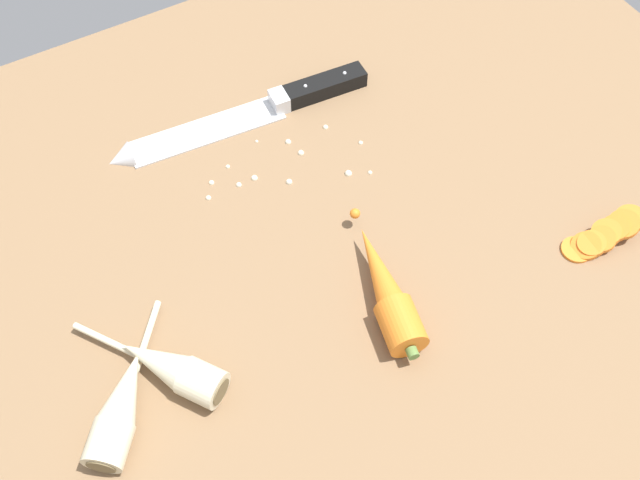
# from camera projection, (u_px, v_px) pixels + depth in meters

# --- Properties ---
(ground_plane) EXTENTS (1.20, 0.90, 0.04)m
(ground_plane) POSITION_uv_depth(u_px,v_px,m) (311.00, 244.00, 0.85)
(ground_plane) COLOR brown
(chefs_knife) EXTENTS (0.35, 0.06, 0.04)m
(chefs_knife) POSITION_uv_depth(u_px,v_px,m) (238.00, 117.00, 0.93)
(chefs_knife) COLOR silver
(chefs_knife) RESTS_ON ground_plane
(whole_carrot) EXTENTS (0.07, 0.19, 0.04)m
(whole_carrot) POSITION_uv_depth(u_px,v_px,m) (387.00, 290.00, 0.77)
(whole_carrot) COLOR orange
(whole_carrot) RESTS_ON ground_plane
(parsnip_front) EXTENTS (0.12, 0.16, 0.04)m
(parsnip_front) POSITION_uv_depth(u_px,v_px,m) (171.00, 368.00, 0.72)
(parsnip_front) COLOR beige
(parsnip_front) RESTS_ON ground_plane
(parsnip_mid_left) EXTENTS (0.13, 0.15, 0.04)m
(parsnip_mid_left) POSITION_uv_depth(u_px,v_px,m) (121.00, 407.00, 0.70)
(parsnip_mid_left) COLOR beige
(parsnip_mid_left) RESTS_ON ground_plane
(carrot_slice_stack) EXTENTS (0.10, 0.04, 0.03)m
(carrot_slice_stack) POSITION_uv_depth(u_px,v_px,m) (604.00, 235.00, 0.82)
(carrot_slice_stack) COLOR orange
(carrot_slice_stack) RESTS_ON ground_plane
(mince_crumbs) EXTENTS (0.21, 0.12, 0.01)m
(mince_crumbs) POSITION_uv_depth(u_px,v_px,m) (287.00, 165.00, 0.89)
(mince_crumbs) COLOR beige
(mince_crumbs) RESTS_ON ground_plane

